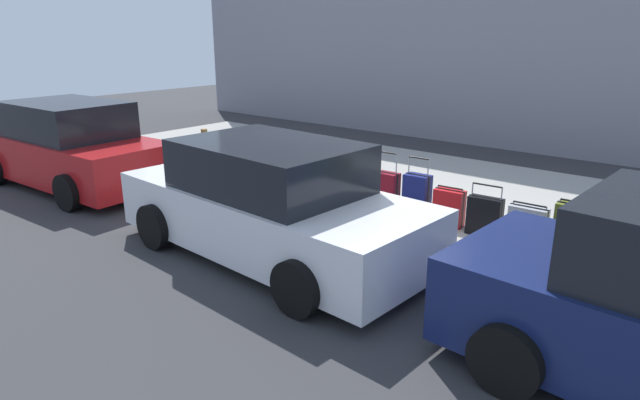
{
  "coord_description": "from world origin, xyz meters",
  "views": [
    {
      "loc": [
        -4.39,
        6.46,
        2.94
      ],
      "look_at": [
        0.5,
        0.57,
        0.54
      ],
      "focal_mm": 30.43,
      "sensor_mm": 36.0,
      "label": 1
    }
  ],
  "objects_px": {
    "suitcase_teal_0": "(618,243)",
    "suitcase_maroon_6": "(387,193)",
    "suitcase_olive_8": "(342,185)",
    "suitcase_red_11": "(270,168)",
    "suitcase_black_3": "(485,216)",
    "parked_car_white_1": "(271,204)",
    "suitcase_silver_9": "(314,175)",
    "bollard_post": "(205,150)",
    "parked_car_red_2": "(71,148)",
    "suitcase_navy_5": "(417,197)",
    "suitcase_olive_1": "(570,231)",
    "suitcase_red_4": "(449,208)",
    "suitcase_teal_7": "(364,191)",
    "suitcase_silver_2": "(527,226)",
    "fire_hydrant": "(235,154)",
    "suitcase_black_10": "(288,176)"
  },
  "relations": [
    {
      "from": "suitcase_silver_9",
      "to": "suitcase_olive_1",
      "type": "bearing_deg",
      "value": 179.21
    },
    {
      "from": "suitcase_teal_7",
      "to": "bollard_post",
      "type": "xyz_separation_m",
      "value": [
        3.9,
        0.13,
        0.17
      ]
    },
    {
      "from": "suitcase_black_3",
      "to": "parked_car_white_1",
      "type": "bearing_deg",
      "value": 47.44
    },
    {
      "from": "parked_car_white_1",
      "to": "suitcase_olive_1",
      "type": "bearing_deg",
      "value": -146.06
    },
    {
      "from": "suitcase_teal_0",
      "to": "parked_car_red_2",
      "type": "relative_size",
      "value": 0.21
    },
    {
      "from": "suitcase_black_3",
      "to": "parked_car_white_1",
      "type": "distance_m",
      "value": 3.03
    },
    {
      "from": "suitcase_black_10",
      "to": "parked_car_white_1",
      "type": "height_order",
      "value": "parked_car_white_1"
    },
    {
      "from": "suitcase_olive_1",
      "to": "parked_car_red_2",
      "type": "relative_size",
      "value": 0.17
    },
    {
      "from": "suitcase_red_4",
      "to": "fire_hydrant",
      "type": "relative_size",
      "value": 0.73
    },
    {
      "from": "suitcase_silver_2",
      "to": "suitcase_maroon_6",
      "type": "xyz_separation_m",
      "value": [
        2.2,
        0.07,
        0.06
      ]
    },
    {
      "from": "suitcase_teal_0",
      "to": "suitcase_silver_2",
      "type": "relative_size",
      "value": 1.53
    },
    {
      "from": "suitcase_maroon_6",
      "to": "parked_car_red_2",
      "type": "height_order",
      "value": "parked_car_red_2"
    },
    {
      "from": "suitcase_olive_1",
      "to": "bollard_post",
      "type": "bearing_deg",
      "value": 0.68
    },
    {
      "from": "suitcase_teal_7",
      "to": "suitcase_olive_8",
      "type": "relative_size",
      "value": 0.94
    },
    {
      "from": "suitcase_silver_2",
      "to": "fire_hydrant",
      "type": "xyz_separation_m",
      "value": [
        5.83,
        0.0,
        0.16
      ]
    },
    {
      "from": "suitcase_olive_8",
      "to": "parked_car_red_2",
      "type": "bearing_deg",
      "value": 25.08
    },
    {
      "from": "suitcase_olive_8",
      "to": "suitcase_red_11",
      "type": "bearing_deg",
      "value": -0.52
    },
    {
      "from": "suitcase_silver_2",
      "to": "suitcase_red_4",
      "type": "relative_size",
      "value": 0.99
    },
    {
      "from": "suitcase_olive_1",
      "to": "parked_car_white_1",
      "type": "distance_m",
      "value": 3.87
    },
    {
      "from": "suitcase_teal_0",
      "to": "suitcase_maroon_6",
      "type": "relative_size",
      "value": 0.92
    },
    {
      "from": "suitcase_teal_0",
      "to": "parked_car_red_2",
      "type": "height_order",
      "value": "parked_car_red_2"
    },
    {
      "from": "suitcase_black_3",
      "to": "suitcase_black_10",
      "type": "height_order",
      "value": "suitcase_black_3"
    },
    {
      "from": "suitcase_teal_0",
      "to": "suitcase_silver_9",
      "type": "relative_size",
      "value": 1.19
    },
    {
      "from": "suitcase_olive_8",
      "to": "suitcase_black_10",
      "type": "bearing_deg",
      "value": 5.39
    },
    {
      "from": "suitcase_silver_9",
      "to": "parked_car_white_1",
      "type": "xyz_separation_m",
      "value": [
        -1.11,
        2.21,
        0.24
      ]
    },
    {
      "from": "suitcase_maroon_6",
      "to": "suitcase_silver_9",
      "type": "xyz_separation_m",
      "value": [
        1.55,
        -0.06,
        0.02
      ]
    },
    {
      "from": "suitcase_red_4",
      "to": "suitcase_olive_8",
      "type": "xyz_separation_m",
      "value": [
        2.0,
        -0.01,
        -0.01
      ]
    },
    {
      "from": "suitcase_black_10",
      "to": "parked_car_white_1",
      "type": "distance_m",
      "value": 2.79
    },
    {
      "from": "parked_car_red_2",
      "to": "suitcase_olive_1",
      "type": "bearing_deg",
      "value": -165.95
    },
    {
      "from": "suitcase_red_11",
      "to": "suitcase_silver_9",
      "type": "bearing_deg",
      "value": 176.1
    },
    {
      "from": "suitcase_silver_2",
      "to": "suitcase_red_11",
      "type": "xyz_separation_m",
      "value": [
        4.93,
        -0.07,
        0.02
      ]
    },
    {
      "from": "suitcase_teal_0",
      "to": "suitcase_teal_7",
      "type": "xyz_separation_m",
      "value": [
        3.78,
        -0.05,
        -0.07
      ]
    },
    {
      "from": "bollard_post",
      "to": "parked_car_red_2",
      "type": "xyz_separation_m",
      "value": [
        1.47,
        2.07,
        0.19
      ]
    },
    {
      "from": "bollard_post",
      "to": "parked_car_red_2",
      "type": "height_order",
      "value": "parked_car_red_2"
    },
    {
      "from": "suitcase_navy_5",
      "to": "bollard_post",
      "type": "bearing_deg",
      "value": 2.0
    },
    {
      "from": "suitcase_navy_5",
      "to": "parked_car_red_2",
      "type": "relative_size",
      "value": 0.22
    },
    {
      "from": "suitcase_red_4",
      "to": "fire_hydrant",
      "type": "xyz_separation_m",
      "value": [
        4.65,
        0.05,
        0.16
      ]
    },
    {
      "from": "parked_car_white_1",
      "to": "parked_car_red_2",
      "type": "xyz_separation_m",
      "value": [
        5.41,
        0.0,
        0.03
      ]
    },
    {
      "from": "suitcase_silver_2",
      "to": "suitcase_maroon_6",
      "type": "height_order",
      "value": "suitcase_maroon_6"
    },
    {
      "from": "parked_car_white_1",
      "to": "suitcase_navy_5",
      "type": "bearing_deg",
      "value": -112.56
    },
    {
      "from": "suitcase_teal_0",
      "to": "suitcase_red_11",
      "type": "bearing_deg",
      "value": -1.37
    },
    {
      "from": "suitcase_navy_5",
      "to": "parked_car_red_2",
      "type": "height_order",
      "value": "parked_car_red_2"
    },
    {
      "from": "suitcase_olive_8",
      "to": "bollard_post",
      "type": "relative_size",
      "value": 0.92
    },
    {
      "from": "suitcase_teal_0",
      "to": "suitcase_maroon_6",
      "type": "bearing_deg",
      "value": -0.13
    },
    {
      "from": "suitcase_red_11",
      "to": "suitcase_black_3",
      "type": "bearing_deg",
      "value": 179.03
    },
    {
      "from": "suitcase_black_10",
      "to": "suitcase_red_11",
      "type": "xyz_separation_m",
      "value": [
        0.57,
        -0.13,
        0.04
      ]
    },
    {
      "from": "suitcase_navy_5",
      "to": "suitcase_olive_8",
      "type": "bearing_deg",
      "value": -1.49
    },
    {
      "from": "suitcase_navy_5",
      "to": "suitcase_teal_7",
      "type": "distance_m",
      "value": 0.96
    },
    {
      "from": "suitcase_teal_0",
      "to": "suitcase_olive_8",
      "type": "xyz_separation_m",
      "value": [
        4.29,
        -0.13,
        -0.08
      ]
    },
    {
      "from": "suitcase_red_11",
      "to": "parked_car_red_2",
      "type": "height_order",
      "value": "parked_car_red_2"
    }
  ]
}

